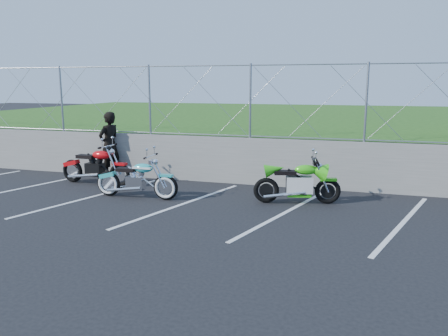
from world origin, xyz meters
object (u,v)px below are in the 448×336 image
(naked_orange, at_px, (96,168))
(sportbike_green, at_px, (298,184))
(person_standing, at_px, (110,145))
(cruiser_turquoise, at_px, (138,181))

(naked_orange, distance_m, sportbike_green, 5.62)
(sportbike_green, height_order, person_standing, person_standing)
(cruiser_turquoise, xyz_separation_m, person_standing, (-1.94, 1.99, 0.55))
(cruiser_turquoise, distance_m, naked_orange, 2.04)
(cruiser_turquoise, distance_m, person_standing, 2.83)
(cruiser_turquoise, relative_size, sportbike_green, 1.08)
(naked_orange, height_order, person_standing, person_standing)
(naked_orange, relative_size, sportbike_green, 1.11)
(person_standing, bearing_deg, cruiser_turquoise, 64.25)
(person_standing, bearing_deg, sportbike_green, 96.70)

